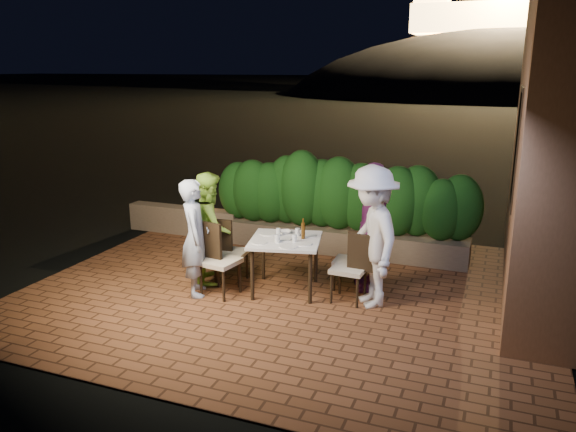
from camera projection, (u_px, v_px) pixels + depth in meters
The scene contains 30 objects.
ground at pixel (277, 302), 7.46m from camera, with size 400.00×400.00×0.00m, color black.
terrace_floor at pixel (290, 293), 7.93m from camera, with size 7.00×6.00×0.15m, color brown.
window_pane at pixel (519, 147), 7.31m from camera, with size 0.08×1.00×1.40m, color black.
window_frame at pixel (518, 147), 7.32m from camera, with size 0.06×1.15×1.55m, color black.
planter at pixel (339, 240), 9.41m from camera, with size 4.20×0.55×0.40m, color brown.
hedge at pixel (340, 197), 9.22m from camera, with size 4.00×0.70×1.10m, color #144212, non-canonical shape.
parapet at pixel (184, 220), 10.44m from camera, with size 2.20×0.30×0.50m, color brown.
hill at pixel (499, 132), 61.87m from camera, with size 52.00×40.00×22.00m, color black.
dining_table at pixel (285, 265), 7.72m from camera, with size 0.93×0.93×0.75m, color white, non-canonical shape.
plate_nw at pixel (259, 242), 7.45m from camera, with size 0.21×0.21×0.01m, color white.
plate_sw at pixel (268, 234), 7.84m from camera, with size 0.22×0.22×0.01m, color white.
plate_ne at pixel (304, 244), 7.40m from camera, with size 0.22×0.22×0.01m, color white.
plate_se at pixel (309, 235), 7.77m from camera, with size 0.21×0.21×0.01m, color white.
plate_centre at pixel (283, 239), 7.61m from camera, with size 0.23×0.23×0.01m, color white.
plate_front at pixel (288, 246), 7.29m from camera, with size 0.24×0.24×0.01m, color white.
glass_nw at pixel (277, 239), 7.45m from camera, with size 0.07×0.07×0.11m, color silver.
glass_sw at pixel (278, 232), 7.76m from camera, with size 0.06×0.06×0.11m, color silver.
glass_ne at pixel (295, 238), 7.48m from camera, with size 0.06×0.06×0.11m, color silver.
glass_se at pixel (298, 232), 7.75m from camera, with size 0.06×0.06×0.11m, color silver.
beer_bottle at pixel (303, 229), 7.60m from camera, with size 0.06×0.06×0.29m, color #4A2C0C, non-canonical shape.
bowl at pixel (285, 232), 7.88m from camera, with size 0.16×0.16×0.04m, color white.
chair_left_front at pixel (220, 260), 7.56m from camera, with size 0.46×0.46×1.00m, color black, non-canonical shape.
chair_left_back at pixel (231, 251), 8.03m from camera, with size 0.43×0.43×0.92m, color black, non-canonical shape.
chair_right_front at pixel (349, 267), 7.36m from camera, with size 0.43×0.43×0.94m, color black, non-canonical shape.
chair_right_back at pixel (349, 260), 7.79m from camera, with size 0.39×0.39×0.85m, color black, non-canonical shape.
diner_blue at pixel (195, 238), 7.52m from camera, with size 0.58×0.38×1.60m, color #A1B2CF.
diner_green at pixel (210, 227), 8.02m from camera, with size 0.77×0.60×1.59m, color #99D743.
diner_white at pixel (372, 237), 7.14m from camera, with size 1.19×0.68×1.84m, color white.
diner_purple at pixel (373, 226), 7.70m from camera, with size 1.05×0.44×1.79m, color #6D2466.
parapet_lamp at pixel (204, 206), 10.21m from camera, with size 0.10×0.10×0.14m, color orange.
Camera 1 is at (2.63, -6.40, 3.02)m, focal length 35.00 mm.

